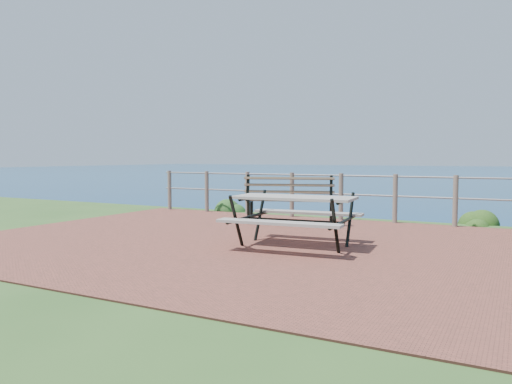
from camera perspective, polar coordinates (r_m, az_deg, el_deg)
ground at (r=7.84m, az=1.87°, el=-6.01°), size 10.00×7.00×0.12m
ocean at (r=206.97m, az=27.11°, el=3.18°), size 1200.00×1200.00×0.00m
safety_railing at (r=10.86m, az=9.69°, el=-0.23°), size 9.40×0.10×1.00m
picnic_table at (r=7.54m, az=4.39°, el=-2.71°), size 1.85×1.55×0.76m
park_bench at (r=10.05m, az=3.93°, el=-0.04°), size 1.82×0.97×1.00m
shrub_lip_west at (r=12.72m, az=-2.97°, el=-2.16°), size 0.72×0.72×0.45m
shrub_lip_east at (r=11.13m, az=23.74°, el=-3.38°), size 0.67×0.67×0.38m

